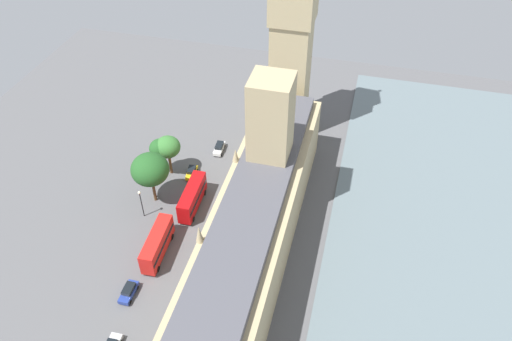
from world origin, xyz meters
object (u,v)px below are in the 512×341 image
at_px(clock_tower, 293,20).
at_px(plane_tree_slot_10, 160,149).
at_px(double_decker_bus_near_tower, 157,244).
at_px(plane_tree_by_river_gate, 168,147).
at_px(plane_tree_midblock, 150,170).
at_px(pedestrian_opposite_hall, 228,187).
at_px(double_decker_bus_far_end, 192,197).
at_px(parliament_building, 256,218).
at_px(car_yellow_cab_trailing, 192,172).
at_px(pedestrian_corner, 175,304).
at_px(car_white_kerbside, 219,148).
at_px(plane_tree_slot_11, 150,171).
at_px(street_lamp_slot_12, 141,199).
at_px(car_blue_under_trees, 129,291).

distance_m(clock_tower, plane_tree_slot_10, 36.79).
xyz_separation_m(double_decker_bus_near_tower, plane_tree_by_river_gate, (5.87, -20.60, 4.22)).
distance_m(clock_tower, plane_tree_midblock, 40.56).
bearing_deg(pedestrian_opposite_hall, double_decker_bus_far_end, 120.06).
xyz_separation_m(parliament_building, pedestrian_opposite_hall, (9.10, -13.00, -6.92)).
relative_size(car_yellow_cab_trailing, pedestrian_opposite_hall, 2.55).
bearing_deg(pedestrian_corner, pedestrian_opposite_hall, -28.48).
height_order(car_white_kerbside, plane_tree_slot_11, plane_tree_slot_11).
distance_m(double_decker_bus_near_tower, street_lamp_slot_12, 10.16).
xyz_separation_m(parliament_building, plane_tree_slot_10, (23.51, -14.46, -1.12)).
bearing_deg(plane_tree_midblock, plane_tree_by_river_gate, -90.22).
distance_m(double_decker_bus_near_tower, plane_tree_slot_11, 15.09).
bearing_deg(car_white_kerbside, plane_tree_slot_10, 44.35).
xyz_separation_m(car_blue_under_trees, pedestrian_opposite_hall, (-8.44, -27.85, -0.12)).
bearing_deg(plane_tree_by_river_gate, plane_tree_slot_11, 86.77).
distance_m(parliament_building, double_decker_bus_near_tower, 17.87).
relative_size(clock_tower, pedestrian_opposite_hall, 29.96).
relative_size(plane_tree_slot_10, plane_tree_slot_11, 0.93).
bearing_deg(plane_tree_by_river_gate, clock_tower, -133.08).
distance_m(plane_tree_by_river_gate, street_lamp_slot_12, 13.08).
relative_size(pedestrian_corner, plane_tree_slot_10, 0.19).
bearing_deg(plane_tree_midblock, plane_tree_slot_10, -79.65).
relative_size(clock_tower, street_lamp_slot_12, 7.94).
xyz_separation_m(parliament_building, street_lamp_slot_12, (22.49, -2.09, -3.20)).
bearing_deg(car_yellow_cab_trailing, double_decker_bus_near_tower, 87.58).
bearing_deg(double_decker_bus_far_end, car_blue_under_trees, -100.50).
relative_size(plane_tree_slot_11, street_lamp_slot_12, 1.42).
relative_size(parliament_building, car_white_kerbside, 13.52).
relative_size(double_decker_bus_near_tower, plane_tree_midblock, 0.96).
distance_m(double_decker_bus_near_tower, plane_tree_slot_10, 21.77).
height_order(plane_tree_slot_10, plane_tree_slot_11, plane_tree_slot_11).
distance_m(plane_tree_midblock, street_lamp_slot_12, 5.77).
bearing_deg(car_white_kerbside, clock_tower, -139.30).
bearing_deg(clock_tower, pedestrian_corner, 81.66).
xyz_separation_m(plane_tree_midblock, plane_tree_by_river_gate, (-0.03, -8.28, -1.12)).
xyz_separation_m(car_white_kerbside, pedestrian_corner, (-5.11, 39.49, -0.15)).
distance_m(double_decker_bus_far_end, car_blue_under_trees, 21.91).
bearing_deg(clock_tower, plane_tree_midblock, 55.89).
bearing_deg(plane_tree_by_river_gate, double_decker_bus_near_tower, 105.91).
xyz_separation_m(parliament_building, car_yellow_cab_trailing, (17.65, -15.24, -6.80)).
relative_size(pedestrian_opposite_hall, plane_tree_by_river_gate, 0.19).
distance_m(pedestrian_corner, plane_tree_slot_11, 26.78).
relative_size(car_white_kerbside, car_yellow_cab_trailing, 1.07).
bearing_deg(parliament_building, street_lamp_slot_12, -5.30).
height_order(car_white_kerbside, street_lamp_slot_12, street_lamp_slot_12).
height_order(pedestrian_opposite_hall, street_lamp_slot_12, street_lamp_slot_12).
height_order(pedestrian_corner, plane_tree_slot_10, plane_tree_slot_10).
distance_m(car_blue_under_trees, pedestrian_opposite_hall, 29.10).
bearing_deg(plane_tree_by_river_gate, car_yellow_cab_trailing, -176.19).
relative_size(clock_tower, car_yellow_cab_trailing, 11.73).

